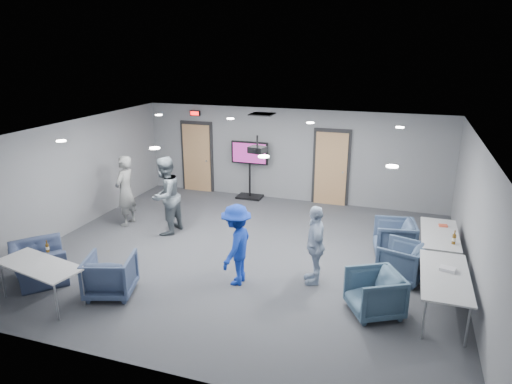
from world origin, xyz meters
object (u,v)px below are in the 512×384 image
(person_a, at_px, (125,191))
(chair_front_b, at_px, (38,263))
(person_c, at_px, (315,245))
(table_front_left, at_px, (39,267))
(projector, at_px, (257,149))
(chair_right_b, at_px, (402,261))
(tv_stand, at_px, (250,166))
(bottle_right, at_px, (454,239))
(table_right_a, at_px, (440,235))
(table_right_b, at_px, (445,277))
(person_d, at_px, (236,245))
(person_b, at_px, (165,196))
(chair_front_a, at_px, (110,275))
(bottle_front, at_px, (47,248))
(chair_right_a, at_px, (394,238))
(chair_right_c, at_px, (374,293))

(person_a, relative_size, chair_front_b, 1.63)
(person_c, distance_m, table_front_left, 5.00)
(person_a, bearing_deg, projector, 75.95)
(chair_right_b, relative_size, projector, 2.26)
(person_a, relative_size, tv_stand, 1.05)
(table_front_left, relative_size, bottle_right, 6.23)
(person_c, xyz_separation_m, table_right_a, (2.29, 1.49, -0.10))
(table_right_b, bearing_deg, table_front_left, 105.26)
(person_c, relative_size, person_d, 0.98)
(person_b, distance_m, table_right_b, 6.44)
(person_d, relative_size, table_right_a, 0.91)
(person_b, height_order, chair_front_a, person_b)
(person_c, height_order, table_front_left, person_c)
(person_a, xyz_separation_m, person_b, (1.24, -0.17, 0.05))
(chair_front_b, xyz_separation_m, tv_stand, (2.21, 6.15, 0.62))
(person_c, relative_size, table_front_left, 0.88)
(person_a, xyz_separation_m, person_c, (5.16, -1.45, -0.12))
(table_front_left, bearing_deg, person_d, 41.45)
(person_b, bearing_deg, chair_front_b, -17.07)
(table_right_a, relative_size, table_right_b, 0.93)
(person_d, distance_m, bottle_front, 3.51)
(table_right_b, bearing_deg, chair_right_a, 22.21)
(person_d, bearing_deg, person_c, 110.26)
(table_front_left, relative_size, tv_stand, 1.03)
(person_a, xyz_separation_m, table_right_b, (7.45, -1.86, -0.22))
(chair_front_a, xyz_separation_m, table_right_b, (5.75, 1.24, 0.30))
(person_b, height_order, chair_front_b, person_b)
(bottle_right, relative_size, tv_stand, 0.16)
(person_b, relative_size, chair_right_c, 2.27)
(person_d, relative_size, chair_front_a, 1.87)
(bottle_front, relative_size, tv_stand, 0.14)
(chair_right_c, height_order, table_right_a, chair_right_c)
(chair_front_a, xyz_separation_m, tv_stand, (0.56, 6.15, 0.59))
(chair_front_a, relative_size, table_right_b, 0.45)
(chair_right_a, relative_size, table_right_b, 0.46)
(person_a, bearing_deg, person_c, 72.48)
(chair_right_b, xyz_separation_m, bottle_right, (0.92, 0.33, 0.46))
(chair_front_b, bearing_deg, table_front_left, 179.79)
(bottle_right, bearing_deg, chair_right_a, 145.56)
(chair_front_a, bearing_deg, bottle_front, -11.23)
(chair_front_b, distance_m, tv_stand, 6.56)
(projector, bearing_deg, person_b, 176.90)
(chair_right_a, distance_m, tv_stand, 5.14)
(person_a, bearing_deg, bottle_right, 84.80)
(chair_front_a, relative_size, tv_stand, 0.49)
(table_front_left, xyz_separation_m, bottle_right, (6.98, 3.25, 0.15))
(person_a, height_order, table_right_b, person_a)
(person_b, relative_size, table_front_left, 1.08)
(table_right_a, bearing_deg, chair_front_a, 118.68)
(person_b, xyz_separation_m, person_d, (2.51, -1.79, -0.16))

